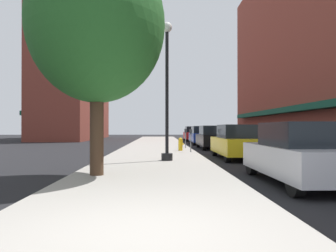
# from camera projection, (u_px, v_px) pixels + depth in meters

# --- Properties ---
(ground_plane) EXTENTS (90.00, 90.00, 0.00)m
(ground_plane) POSITION_uv_depth(u_px,v_px,m) (211.00, 149.00, 22.31)
(ground_plane) COLOR black
(sidewalk_slab) EXTENTS (4.80, 50.00, 0.12)m
(sidewalk_slab) POSITION_uv_depth(u_px,v_px,m) (156.00, 147.00, 23.21)
(sidewalk_slab) COLOR gray
(sidewalk_slab) RESTS_ON ground
(building_right_brick) EXTENTS (6.80, 40.00, 19.62)m
(building_right_brick) POSITION_uv_depth(u_px,v_px,m) (330.00, 32.00, 26.66)
(building_right_brick) COLOR brown
(building_right_brick) RESTS_ON ground
(building_far_background) EXTENTS (6.80, 18.00, 15.86)m
(building_far_background) POSITION_uv_depth(u_px,v_px,m) (75.00, 79.00, 40.95)
(building_far_background) COLOR brown
(building_far_background) RESTS_ON ground
(lamppost) EXTENTS (0.48, 0.48, 5.90)m
(lamppost) POSITION_uv_depth(u_px,v_px,m) (167.00, 88.00, 13.16)
(lamppost) COLOR black
(lamppost) RESTS_ON sidewalk_slab
(fire_hydrant) EXTENTS (0.33, 0.26, 0.79)m
(fire_hydrant) POSITION_uv_depth(u_px,v_px,m) (181.00, 144.00, 18.75)
(fire_hydrant) COLOR gold
(fire_hydrant) RESTS_ON sidewalk_slab
(parking_meter_near) EXTENTS (0.14, 0.09, 1.31)m
(parking_meter_near) POSITION_uv_depth(u_px,v_px,m) (185.00, 136.00, 21.26)
(parking_meter_near) COLOR slate
(parking_meter_near) RESTS_ON sidewalk_slab
(parking_meter_far) EXTENTS (0.14, 0.09, 1.31)m
(parking_meter_far) POSITION_uv_depth(u_px,v_px,m) (191.00, 138.00, 17.68)
(parking_meter_far) COLOR slate
(parking_meter_far) RESTS_ON sidewalk_slab
(tree_near) EXTENTS (4.02, 4.02, 6.76)m
(tree_near) POSITION_uv_depth(u_px,v_px,m) (97.00, 25.00, 9.12)
(tree_near) COLOR #422D1E
(tree_near) RESTS_ON sidewalk_slab
(car_silver) EXTENTS (1.80, 4.30, 1.66)m
(car_silver) POSITION_uv_depth(u_px,v_px,m) (299.00, 154.00, 8.28)
(car_silver) COLOR black
(car_silver) RESTS_ON ground
(car_yellow) EXTENTS (1.80, 4.30, 1.66)m
(car_yellow) POSITION_uv_depth(u_px,v_px,m) (236.00, 142.00, 15.01)
(car_yellow) COLOR black
(car_yellow) RESTS_ON ground
(car_black) EXTENTS (1.80, 4.30, 1.66)m
(car_black) POSITION_uv_depth(u_px,v_px,m) (212.00, 138.00, 22.12)
(car_black) COLOR black
(car_black) RESTS_ON ground
(car_blue) EXTENTS (1.80, 4.30, 1.66)m
(car_blue) POSITION_uv_depth(u_px,v_px,m) (201.00, 135.00, 27.92)
(car_blue) COLOR black
(car_blue) RESTS_ON ground
(car_red) EXTENTS (1.80, 4.30, 1.66)m
(car_red) POSITION_uv_depth(u_px,v_px,m) (193.00, 134.00, 34.99)
(car_red) COLOR black
(car_red) RESTS_ON ground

